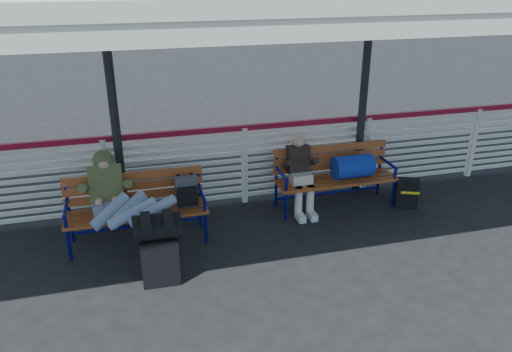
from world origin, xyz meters
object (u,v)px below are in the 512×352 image
object	(u,v)px
luggage_stack	(159,246)
bench_left	(147,200)
traveler_man	(124,204)
suitcase_side	(407,193)
bench_right	(343,169)
companion_person	(301,174)

from	to	relation	value
luggage_stack	bench_left	distance (m)	1.05
traveler_man	suitcase_side	bearing A→B (deg)	4.56
bench_right	suitcase_side	size ratio (longest dim) A/B	4.00
luggage_stack	companion_person	size ratio (longest dim) A/B	0.76
luggage_stack	traveler_man	distance (m)	0.81
bench_left	traveler_man	bearing A→B (deg)	-129.64
luggage_stack	suitcase_side	size ratio (longest dim) A/B	1.94
bench_left	bench_right	distance (m)	2.90
traveler_man	suitcase_side	xyz separation A→B (m)	(4.10, 0.33, -0.50)
companion_person	suitcase_side	xyz separation A→B (m)	(1.60, -0.30, -0.37)
luggage_stack	suitcase_side	bearing A→B (deg)	16.84
bench_right	suitcase_side	world-z (taller)	bench_right
luggage_stack	bench_right	size ratio (longest dim) A/B	0.49
traveler_man	luggage_stack	bearing A→B (deg)	-63.30
bench_left	companion_person	distance (m)	2.23
bench_left	suitcase_side	size ratio (longest dim) A/B	4.00
luggage_stack	bench_right	world-z (taller)	bench_right
bench_right	suitcase_side	distance (m)	1.04
bench_left	bench_right	xyz separation A→B (m)	(2.89, 0.28, 0.02)
luggage_stack	suitcase_side	world-z (taller)	luggage_stack
bench_right	bench_left	bearing A→B (deg)	-174.48
suitcase_side	traveler_man	bearing A→B (deg)	-153.72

